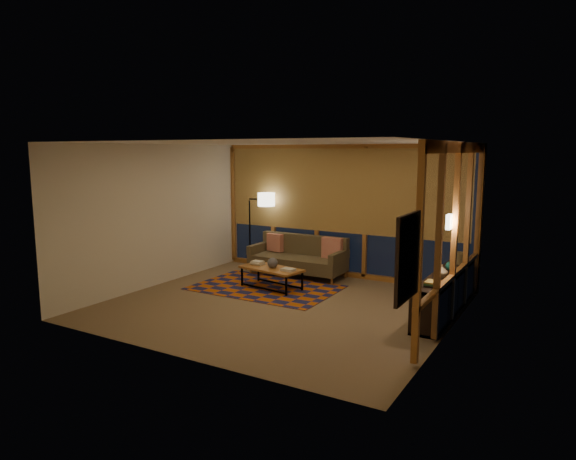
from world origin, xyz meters
The scene contains 21 objects.
floor centered at (0.00, 0.00, 0.00)m, with size 5.50×5.00×0.01m, color olive.
ceiling centered at (0.00, 0.00, 2.70)m, with size 5.50×5.00×0.01m, color white.
walls centered at (0.00, 0.00, 1.35)m, with size 5.51×5.01×2.70m.
window_wall_back centered at (0.00, 2.43, 1.35)m, with size 5.30×0.16×2.60m, color #AA5B28, non-canonical shape.
window_wall_right centered at (2.68, 0.60, 1.35)m, with size 0.16×3.70×2.60m, color #AA5B28, non-canonical shape.
wall_art centered at (2.71, -1.85, 1.45)m, with size 0.06×0.74×0.94m, color #DC431E, non-canonical shape.
wall_sconce centered at (2.62, 0.45, 1.55)m, with size 0.12×0.18×0.22m, color white, non-canonical shape.
sofa centered at (-0.75, 1.96, 0.41)m, with size 1.98×0.80×0.81m, color brown, non-canonical shape.
pillow_left centered at (-1.41, 2.15, 0.60)m, with size 0.38×0.13×0.38m, color red, non-canonical shape.
pillow_right centered at (-0.05, 2.16, 0.62)m, with size 0.44×0.15×0.44m, color red, non-canonical shape.
area_rug centered at (-0.81, 0.82, 0.01)m, with size 2.65×1.77×0.01m, color #B14E0F.
coffee_table centered at (-0.69, 0.85, 0.20)m, with size 1.20×0.55×0.40m, color #AA5B28, non-canonical shape.
book_stack_a centered at (-1.06, 0.94, 0.44)m, with size 0.26×0.21×0.08m, color beige, non-canonical shape.
book_stack_b centered at (-0.28, 0.78, 0.42)m, with size 0.23×0.18×0.05m, color beige, non-canonical shape.
ceramic_pot centered at (-0.66, 0.85, 0.50)m, with size 0.20×0.20×0.20m, color black.
floor_lamp centered at (-1.99, 2.04, 0.84)m, with size 0.56×0.37×1.69m, color black, non-canonical shape.
bookshelf centered at (2.49, 1.00, 0.32)m, with size 0.40×2.59×0.65m, color black, non-canonical shape.
basket centered at (2.47, 1.87, 0.74)m, with size 0.25×0.25×0.19m, color olive.
teal_bowl centered at (2.49, 1.25, 0.72)m, with size 0.14×0.14×0.14m, color #18695C.
vase centered at (2.49, 0.68, 0.75)m, with size 0.20×0.20×0.21m, color tan.
shelf_book_stack centered at (2.49, 0.12, 0.69)m, with size 0.19×0.27×0.08m, color beige, non-canonical shape.
Camera 1 is at (4.30, -7.12, 2.58)m, focal length 32.00 mm.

